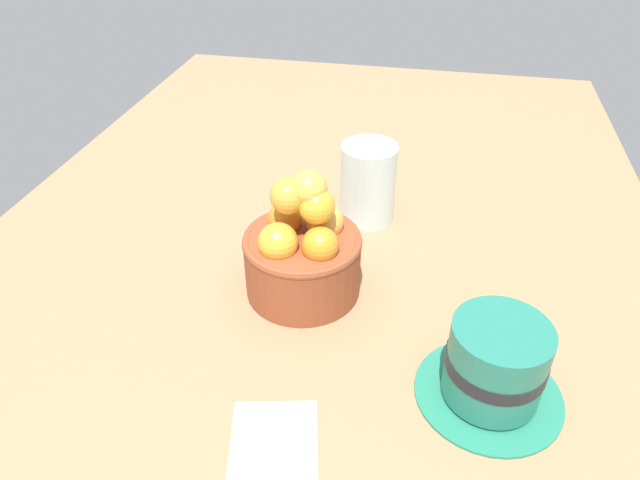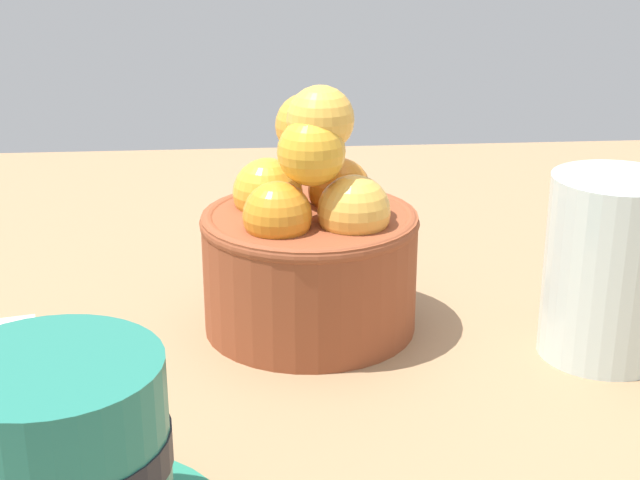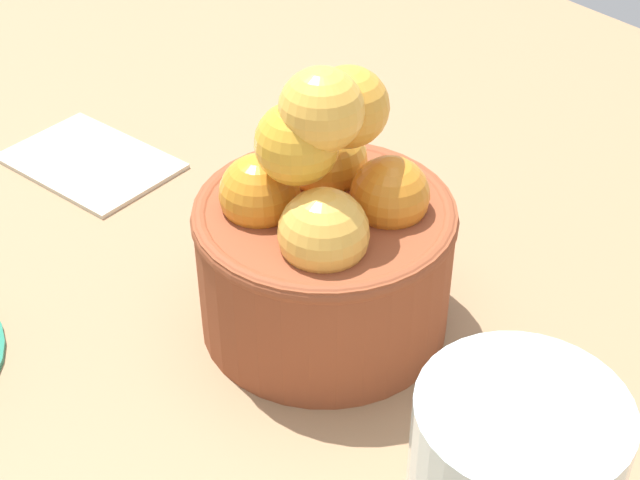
{
  "view_description": "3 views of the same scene",
  "coord_description": "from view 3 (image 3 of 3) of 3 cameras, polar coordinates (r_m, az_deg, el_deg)",
  "views": [
    {
      "loc": [
        -50.5,
        -12.43,
        44.06
      ],
      "look_at": [
        0.29,
        -1.95,
        7.16
      ],
      "focal_mm": 32.56,
      "sensor_mm": 36.0,
      "label": 1
    },
    {
      "loc": [
        -3.75,
        -54.16,
        25.6
      ],
      "look_at": [
        0.4,
        -2.83,
        6.76
      ],
      "focal_mm": 53.3,
      "sensor_mm": 36.0,
      "label": 2
    },
    {
      "loc": [
        29.49,
        -23.8,
        33.94
      ],
      "look_at": [
        1.88,
        -1.79,
        7.35
      ],
      "focal_mm": 52.66,
      "sensor_mm": 36.0,
      "label": 3
    }
  ],
  "objects": [
    {
      "name": "folded_napkin",
      "position": [
        0.65,
        -13.8,
        4.74
      ],
      "size": [
        12.65,
        9.94,
        0.6
      ],
      "primitive_type": "cube",
      "rotation": [
        0.0,
        0.0,
        0.22
      ],
      "color": "beige",
      "rests_on": "ground_plane"
    },
    {
      "name": "terracotta_bowl",
      "position": [
        0.47,
        0.25,
        0.09
      ],
      "size": [
        13.32,
        13.32,
        15.35
      ],
      "color": "brown",
      "rests_on": "ground_plane"
    },
    {
      "name": "ground_plane",
      "position": [
        0.52,
        0.25,
        -6.79
      ],
      "size": [
        158.61,
        89.4,
        4.73
      ],
      "primitive_type": "cube",
      "color": "#997551"
    }
  ]
}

